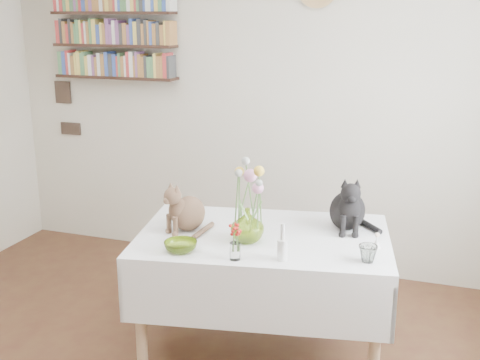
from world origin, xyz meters
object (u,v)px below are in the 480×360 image
at_px(flower_vase, 247,225).
at_px(bookshelf_unit, 113,18).
at_px(tabby_cat, 189,204).
at_px(black_cat, 348,201).
at_px(dining_table, 263,265).

xyz_separation_m(flower_vase, bookshelf_unit, (-1.52, 1.31, 1.03)).
bearing_deg(tabby_cat, black_cat, 49.00).
xyz_separation_m(dining_table, black_cat, (0.41, 0.25, 0.34)).
bearing_deg(dining_table, bookshelf_unit, 142.73).
relative_size(tabby_cat, flower_vase, 1.57).
height_order(black_cat, flower_vase, black_cat).
height_order(dining_table, tabby_cat, tabby_cat).
xyz_separation_m(black_cat, flower_vase, (-0.46, -0.37, -0.07)).
height_order(dining_table, black_cat, black_cat).
xyz_separation_m(tabby_cat, black_cat, (0.83, 0.30, 0.02)).
bearing_deg(flower_vase, bookshelf_unit, 139.07).
height_order(dining_table, flower_vase, flower_vase).
relative_size(flower_vase, bookshelf_unit, 0.18).
distance_m(black_cat, bookshelf_unit, 2.39).
bearing_deg(black_cat, flower_vase, -155.96).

